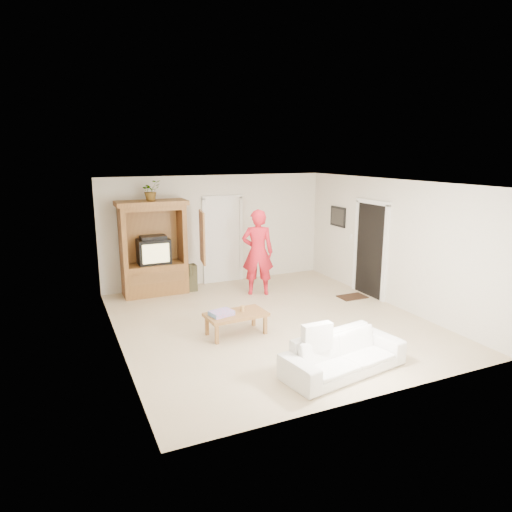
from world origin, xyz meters
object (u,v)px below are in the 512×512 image
at_px(man, 258,252).
at_px(sofa, 344,354).
at_px(armoire, 155,254).
at_px(coffee_table, 236,316).

distance_m(man, sofa, 4.01).
bearing_deg(sofa, man, 74.55).
distance_m(armoire, coffee_table, 3.11).
xyz_separation_m(man, coffee_table, (-1.32, -1.99, -0.62)).
bearing_deg(sofa, armoire, 99.27).
bearing_deg(armoire, coffee_table, -75.65).
xyz_separation_m(sofa, coffee_table, (-0.90, 1.94, 0.07)).
bearing_deg(sofa, coffee_table, 105.46).
height_order(man, sofa, man).
bearing_deg(coffee_table, man, 52.88).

